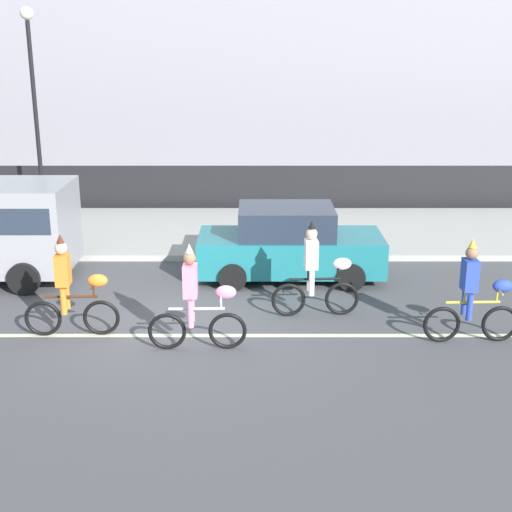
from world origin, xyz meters
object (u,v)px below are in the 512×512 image
(parade_cyclist_zebra, at_px, (315,275))
(parade_cyclist_pink, at_px, (196,304))
(parade_cyclist_orange, at_px, (69,292))
(parade_cyclist_cobalt, at_px, (472,297))
(street_lamp_post, at_px, (31,84))
(parked_car_teal, at_px, (288,244))

(parade_cyclist_zebra, bearing_deg, parade_cyclist_pink, -144.14)
(parade_cyclist_orange, xyz_separation_m, parade_cyclist_cobalt, (7.17, -0.28, 0.00))
(street_lamp_post, bearing_deg, parade_cyclist_cobalt, -39.68)
(parked_car_teal, bearing_deg, parade_cyclist_pink, -114.36)
(parade_cyclist_orange, height_order, parked_car_teal, parade_cyclist_orange)
(parade_cyclist_zebra, height_order, street_lamp_post, street_lamp_post)
(parade_cyclist_orange, height_order, parade_cyclist_zebra, same)
(parade_cyclist_pink, distance_m, parade_cyclist_cobalt, 4.86)
(parade_cyclist_orange, relative_size, parade_cyclist_zebra, 1.00)
(parade_cyclist_zebra, bearing_deg, parade_cyclist_orange, -167.76)
(parade_cyclist_orange, height_order, street_lamp_post, street_lamp_post)
(parade_cyclist_cobalt, bearing_deg, street_lamp_post, 140.32)
(parked_car_teal, xyz_separation_m, street_lamp_post, (-6.85, 4.71, 3.21))
(parade_cyclist_zebra, bearing_deg, street_lamp_post, 136.12)
(parade_cyclist_cobalt, relative_size, street_lamp_post, 0.33)
(parade_cyclist_zebra, height_order, parade_cyclist_cobalt, same)
(parked_car_teal, bearing_deg, parade_cyclist_orange, -141.25)
(parade_cyclist_orange, distance_m, parade_cyclist_zebra, 4.60)
(parade_cyclist_orange, distance_m, parade_cyclist_cobalt, 7.17)
(parked_car_teal, bearing_deg, street_lamp_post, 145.52)
(parade_cyclist_orange, relative_size, parade_cyclist_cobalt, 1.00)
(parked_car_teal, bearing_deg, parade_cyclist_cobalt, -48.89)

